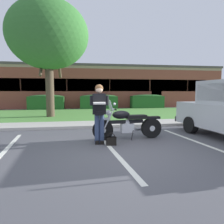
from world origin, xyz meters
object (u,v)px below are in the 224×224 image
object	(u,v)px
handbag	(111,140)
brick_building	(104,87)
hedge_left	(46,102)
rider_person	(99,109)
shade_tree	(48,35)
hedge_center_left	(99,101)
hedge_center_right	(147,101)
motorcycle	(130,124)

from	to	relation	value
handbag	brick_building	world-z (taller)	brick_building
hedge_left	rider_person	bearing A→B (deg)	-74.48
handbag	shade_tree	world-z (taller)	shade_tree
rider_person	handbag	bearing A→B (deg)	-36.49
brick_building	handbag	bearing A→B (deg)	-96.35
hedge_center_left	hedge_left	bearing A→B (deg)	180.00
hedge_center_right	brick_building	xyz separation A→B (m)	(-3.23, 5.42, 1.33)
rider_person	hedge_left	world-z (taller)	rider_person
rider_person	hedge_center_left	bearing A→B (deg)	84.43
rider_person	shade_tree	world-z (taller)	shade_tree
motorcycle	hedge_center_left	world-z (taller)	motorcycle
hedge_left	brick_building	distance (m)	7.78
motorcycle	hedge_center_left	bearing A→B (deg)	89.47
handbag	brick_building	size ratio (longest dim) A/B	0.02
shade_tree	hedge_center_left	size ratio (longest dim) A/B	2.06
motorcycle	hedge_center_right	distance (m)	11.93
hedge_center_left	shade_tree	bearing A→B (deg)	-122.65
handbag	brick_building	bearing A→B (deg)	83.65
rider_person	hedge_center_left	size ratio (longest dim) A/B	0.54
rider_person	hedge_left	distance (m)	11.97
hedge_left	hedge_center_left	world-z (taller)	same
handbag	hedge_center_left	distance (m)	11.79
rider_person	motorcycle	bearing A→B (deg)	23.63
rider_person	shade_tree	xyz separation A→B (m)	(-2.19, 6.35, 3.61)
rider_person	hedge_center_left	xyz separation A→B (m)	(1.12, 11.53, -0.36)
motorcycle	hedge_center_right	bearing A→B (deg)	68.22
rider_person	brick_building	distance (m)	17.12
rider_person	handbag	size ratio (longest dim) A/B	4.74
hedge_left	brick_building	size ratio (longest dim) A/B	0.13
handbag	hedge_center_left	world-z (taller)	hedge_center_left
hedge_center_left	brick_building	distance (m)	5.69
handbag	shade_tree	xyz separation A→B (m)	(-2.50, 6.58, 4.47)
handbag	hedge_left	world-z (taller)	hedge_left
motorcycle	handbag	size ratio (longest dim) A/B	6.23
rider_person	shade_tree	size ratio (longest dim) A/B	0.26
shade_tree	brick_building	xyz separation A→B (m)	(4.41, 10.60, -2.63)
rider_person	handbag	xyz separation A→B (m)	(0.31, -0.23, -0.86)
handbag	rider_person	bearing A→B (deg)	143.51
handbag	brick_building	xyz separation A→B (m)	(1.91, 17.18, 1.84)
hedge_center_right	hedge_center_left	bearing A→B (deg)	180.00
shade_tree	brick_building	size ratio (longest dim) A/B	0.29
hedge_center_right	brick_building	bearing A→B (deg)	120.81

